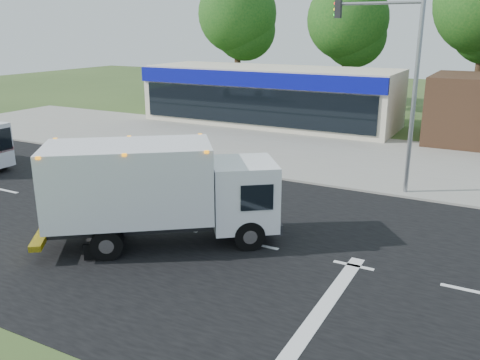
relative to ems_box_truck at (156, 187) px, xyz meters
The scene contains 10 objects.
ground 3.81m from the ems_box_truck, 24.01° to the left, with size 120.00×120.00×0.00m, color #385123.
road_asphalt 3.81m from the ems_box_truck, 24.01° to the left, with size 60.00×14.00×0.02m, color black.
sidewalk 10.18m from the ems_box_truck, 72.46° to the left, with size 60.00×2.40×0.12m, color gray.
parking_apron 15.75m from the ems_box_truck, 78.88° to the left, with size 60.00×9.00×0.02m, color gray.
lane_markings 4.76m from the ems_box_truck, ahead, with size 55.20×7.00×0.01m.
ems_box_truck is the anchor object (origin of this frame).
emergency_worker 2.63m from the ems_box_truck, behind, with size 0.78×0.65×1.93m.
retail_strip_mall 22.10m from the ems_box_truck, 105.71° to the left, with size 18.00×6.20×4.00m.
traffic_signal_pole 10.86m from the ems_box_truck, 59.02° to the left, with size 3.51×0.25×8.00m.
background_trees 30.09m from the ems_box_truck, 85.79° to the left, with size 36.77×7.39×12.10m.
Camera 1 is at (6.43, -13.45, 6.67)m, focal length 38.00 mm.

